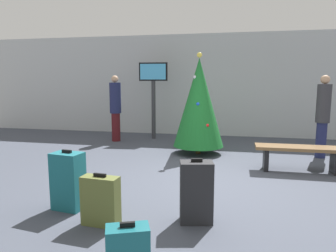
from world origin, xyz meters
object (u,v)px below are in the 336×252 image
suitcase_0 (68,181)px  holiday_tree (199,103)px  waiting_bench (300,153)px  flight_info_kiosk (153,87)px  suitcase_3 (196,192)px  traveller_0 (115,107)px  suitcase_2 (101,201)px  traveller_1 (323,114)px

suitcase_0 → holiday_tree: bearing=69.7°
waiting_bench → suitcase_0: size_ratio=2.02×
flight_info_kiosk → suitcase_0: bearing=-87.9°
waiting_bench → suitcase_3: 3.01m
traveller_0 → suitcase_2: (1.76, -4.98, -0.69)m
flight_info_kiosk → waiting_bench: flight_info_kiosk is taller
flight_info_kiosk → suitcase_2: flight_info_kiosk is taller
holiday_tree → suitcase_3: holiday_tree is taller
flight_info_kiosk → traveller_1: 4.51m
suitcase_3 → traveller_0: bearing=121.4°
suitcase_2 → suitcase_3: 1.14m
traveller_0 → suitcase_0: traveller_0 is taller
traveller_1 → suitcase_3: traveller_1 is taller
suitcase_0 → suitcase_2: size_ratio=1.28×
holiday_tree → traveller_1: bearing=3.6°
suitcase_0 → suitcase_2: bearing=-29.9°
flight_info_kiosk → suitcase_2: 5.76m
waiting_bench → traveller_1: (0.68, 1.26, 0.61)m
traveller_1 → traveller_0: bearing=170.2°
waiting_bench → suitcase_3: bearing=-123.2°
flight_info_kiosk → traveller_1: (4.22, -1.48, -0.55)m
holiday_tree → suitcase_2: holiday_tree is taller
holiday_tree → suitcase_0: 3.89m
waiting_bench → suitcase_2: bearing=-134.1°
suitcase_2 → suitcase_3: suitcase_3 is taller
holiday_tree → traveller_0: holiday_tree is taller
flight_info_kiosk → suitcase_0: (0.19, -5.22, -1.15)m
traveller_1 → suitcase_2: (-3.42, -4.09, -0.68)m
waiting_bench → suitcase_2: 3.94m
traveller_0 → suitcase_0: 4.80m
holiday_tree → traveller_0: 2.69m
traveller_1 → suitcase_3: 4.48m
waiting_bench → suitcase_0: suitcase_0 is taller
traveller_1 → suitcase_0: size_ratio=2.27×
holiday_tree → suitcase_2: (-0.71, -3.92, -0.90)m
traveller_0 → suitcase_0: (1.14, -4.63, -0.60)m
waiting_bench → suitcase_3: suitcase_3 is taller
traveller_0 → traveller_1: size_ratio=1.01×
suitcase_2 → holiday_tree: bearing=79.8°
traveller_0 → suitcase_3: size_ratio=2.35×
holiday_tree → suitcase_3: bearing=-84.0°
traveller_1 → suitcase_3: bearing=-121.6°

